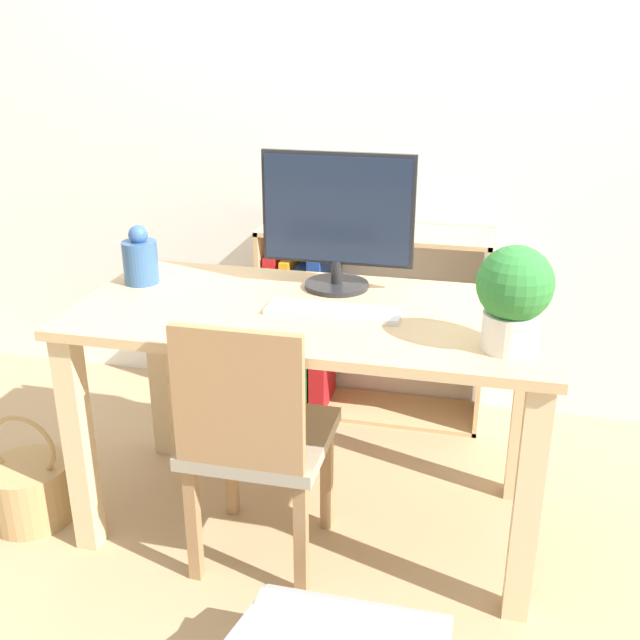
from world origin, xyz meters
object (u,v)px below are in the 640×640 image
basket (30,489)px  monitor (337,216)px  chair (254,436)px  potted_plant (514,295)px  bookshelf (332,329)px  vase (140,259)px  keyboard (333,311)px

basket → monitor: bearing=23.8°
monitor → basket: bearing=-156.2°
monitor → chair: 0.72m
potted_plant → chair: bearing=-172.5°
bookshelf → chair: bearing=-89.8°
bookshelf → vase: bearing=-125.5°
keyboard → potted_plant: (0.50, -0.14, 0.14)m
monitor → vase: monitor is taller
chair → bookshelf: chair is taller
monitor → keyboard: (0.04, -0.23, -0.23)m
potted_plant → chair: size_ratio=0.34×
keyboard → chair: size_ratio=0.48×
keyboard → basket: (-0.98, -0.18, -0.65)m
bookshelf → keyboard: bearing=-77.5°
keyboard → chair: 0.43m
potted_plant → monitor: bearing=145.3°
vase → chair: bearing=-36.3°
vase → potted_plant: bearing=-13.1°
monitor → keyboard: 0.33m
chair → basket: size_ratio=2.15×
vase → monitor: bearing=9.2°
potted_plant → basket: size_ratio=0.73×
monitor → basket: size_ratio=1.25×
potted_plant → chair: 0.82m
keyboard → bookshelf: size_ratio=0.43×
monitor → basket: monitor is taller
keyboard → basket: size_ratio=1.03×
chair → keyboard: bearing=45.0°
basket → chair: bearing=-3.3°
potted_plant → bookshelf: (-0.68, 0.96, -0.54)m
bookshelf → potted_plant: bearing=-54.5°
chair → bookshelf: size_ratio=0.91×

